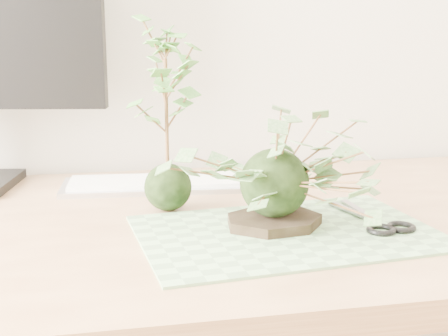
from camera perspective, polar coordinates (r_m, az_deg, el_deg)
The scene contains 7 objects.
desk at distance 1.02m, azimuth -0.09°, elevation -9.15°, with size 1.60×0.70×0.74m.
cutting_mat at distance 0.92m, azimuth 5.79°, elevation -5.89°, with size 0.43×0.28×0.00m, color #60895C.
stone_dish at distance 0.94m, azimuth 4.56°, elevation -4.85°, with size 0.15×0.15×0.01m, color black.
ivy_kokedama at distance 0.91m, azimuth 4.68°, elevation 1.58°, with size 0.32×0.32×0.20m.
maple_kokedama at distance 0.99m, azimuth -5.36°, elevation 8.83°, with size 0.21×0.21×0.32m.
keyboard at distance 1.17m, azimuth -4.44°, elevation -1.39°, with size 0.43×0.16×0.02m.
scissors at distance 0.96m, azimuth 14.05°, elevation -5.02°, with size 0.08×0.18×0.01m.
Camera 1 is at (-0.17, 0.30, 1.04)m, focal length 50.00 mm.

